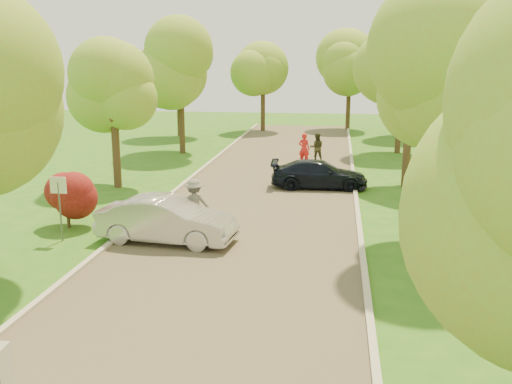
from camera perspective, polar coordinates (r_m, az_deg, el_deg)
The scene contains 21 objects.
ground at distance 14.66m, azimuth -5.11°, elevation -10.72°, with size 100.00×100.00×0.00m, color #296317.
road at distance 22.07m, azimuth -0.38°, elevation -2.34°, with size 8.00×60.00×0.01m, color #4C4438.
curb_left at distance 22.99m, azimuth -10.42°, elevation -1.78°, with size 0.18×60.00×0.12m, color #B2AD9E.
curb_right at distance 21.85m, azimuth 10.19°, elevation -2.57°, with size 0.18×60.00×0.12m, color #B2AD9E.
street_sign at distance 19.73m, azimuth -19.11°, elevation -0.30°, with size 0.55×0.06×2.17m.
red_shrub at distance 21.35m, azimuth -18.40°, elevation -0.54°, with size 1.70×1.70×1.95m.
tree_l_midb at distance 26.97m, azimuth -13.78°, elevation 10.02°, with size 4.30×4.20×6.62m.
tree_l_far at distance 36.30m, azimuth -7.27°, elevation 12.43°, with size 4.92×4.80×7.79m.
tree_r_mida at distance 18.43m, azimuth 20.65°, elevation 11.17°, with size 5.13×5.00×7.95m.
tree_r_midb at distance 27.26m, azimuth 15.66°, elevation 10.56°, with size 4.51×4.40×7.01m.
tree_r_far at distance 37.24m, azimuth 14.80°, elevation 12.68°, with size 5.33×5.20×8.34m.
tree_bg_a at distance 44.65m, azimuth -7.53°, elevation 12.37°, with size 5.12×5.00×7.72m.
tree_bg_b at distance 45.30m, azimuth 14.92°, elevation 12.34°, with size 5.12×5.00×7.95m.
tree_bg_c at distance 47.40m, azimuth 0.97°, elevation 12.17°, with size 4.92×4.80×7.33m.
tree_bg_d at distance 49.03m, azimuth 9.62°, elevation 12.37°, with size 5.12×5.00×7.72m.
silver_sedan at distance 18.95m, azimuth -8.93°, elevation -2.79°, with size 1.59×4.57×1.50m, color #B1B0B5.
dark_sedan at distance 26.73m, azimuth 6.33°, elevation 1.77°, with size 1.82×4.47×1.30m, color black.
longboard at distance 20.01m, azimuth -6.12°, elevation -3.79°, with size 0.51×0.95×0.11m.
skateboarder at distance 19.76m, azimuth -6.18°, elevation -1.26°, with size 1.16×0.67×1.79m, color slate.
person_striped at distance 32.59m, azimuth 4.83°, elevation 4.32°, with size 0.65×0.43×1.79m, color red.
person_olive at distance 33.45m, azimuth 6.09°, elevation 4.45°, with size 0.83×0.64×1.70m, color #31351F.
Camera 1 is at (3.16, -13.02, 5.95)m, focal length 40.00 mm.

